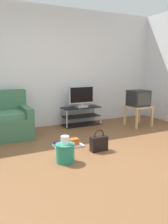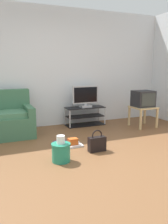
% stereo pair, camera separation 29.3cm
% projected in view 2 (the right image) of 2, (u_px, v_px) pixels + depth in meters
% --- Properties ---
extents(ground_plane, '(9.00, 9.80, 0.02)m').
position_uv_depth(ground_plane, '(88.00, 165.00, 3.34)').
color(ground_plane, brown).
extents(wall_back, '(9.00, 0.10, 2.70)m').
position_uv_depth(wall_back, '(45.00, 68.00, 5.29)').
color(wall_back, silver).
rests_on(wall_back, ground_plane).
extents(tv_stand, '(0.92, 0.38, 0.44)m').
position_uv_depth(tv_stand, '(85.00, 116.00, 5.55)').
color(tv_stand, black).
rests_on(tv_stand, ground_plane).
extents(flat_tv, '(0.64, 0.22, 0.50)m').
position_uv_depth(flat_tv, '(85.00, 97.00, 5.44)').
color(flat_tv, '#B2B2B7').
rests_on(flat_tv, tv_stand).
extents(side_table, '(0.51, 0.51, 0.47)m').
position_uv_depth(side_table, '(143.00, 110.00, 5.36)').
color(side_table, tan).
rests_on(side_table, ground_plane).
extents(crt_tv, '(0.44, 0.39, 0.37)m').
position_uv_depth(crt_tv, '(143.00, 99.00, 5.33)').
color(crt_tv, '#232326').
rests_on(crt_tv, side_table).
extents(handbag, '(0.29, 0.12, 0.36)m').
position_uv_depth(handbag, '(97.00, 143.00, 3.82)').
color(handbag, black).
rests_on(handbag, ground_plane).
extents(cleaning_bucket, '(0.28, 0.28, 0.39)m').
position_uv_depth(cleaning_bucket, '(61.00, 151.00, 3.40)').
color(cleaning_bucket, '#238466').
rests_on(cleaning_bucket, ground_plane).
extents(floor_tray, '(0.50, 0.33, 0.14)m').
position_uv_depth(floor_tray, '(67.00, 144.00, 4.09)').
color(floor_tray, silver).
rests_on(floor_tray, ground_plane).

